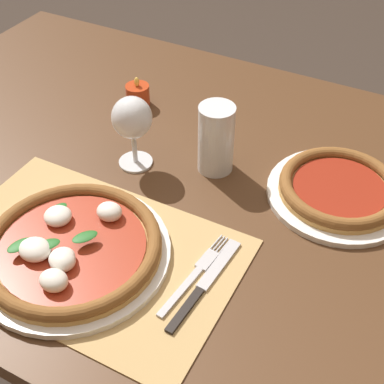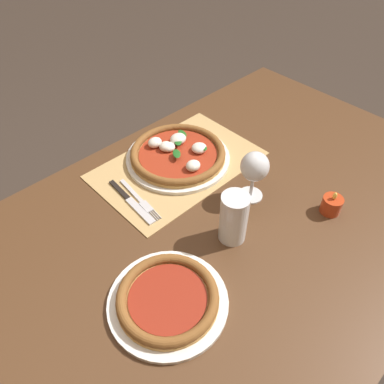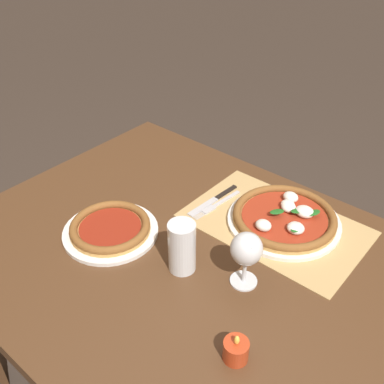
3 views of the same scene
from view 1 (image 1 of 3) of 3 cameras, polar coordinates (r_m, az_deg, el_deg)
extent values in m
plane|color=#382D26|center=(1.66, -1.47, -17.80)|extent=(24.00, 24.00, 0.00)
cube|color=#4C301C|center=(1.10, -2.12, 1.38)|extent=(1.49, 0.99, 0.04)
cube|color=#4C301C|center=(1.93, -13.45, 6.60)|extent=(0.07, 0.07, 0.70)
cube|color=tan|center=(0.94, -10.93, -6.36)|extent=(0.51, 0.33, 0.00)
cylinder|color=silver|center=(0.94, -12.52, -6.40)|extent=(0.33, 0.33, 0.01)
cylinder|color=tan|center=(0.93, -12.62, -5.95)|extent=(0.30, 0.30, 0.01)
torus|color=brown|center=(0.92, -12.71, -5.55)|extent=(0.30, 0.30, 0.02)
cylinder|color=maroon|center=(0.93, -12.67, -5.68)|extent=(0.25, 0.25, 0.00)
ellipsoid|color=silver|center=(0.97, -14.12, -2.50)|extent=(0.05, 0.05, 0.03)
ellipsoid|color=silver|center=(0.92, -16.42, -5.90)|extent=(0.06, 0.05, 0.03)
ellipsoid|color=silver|center=(0.90, -13.71, -6.85)|extent=(0.04, 0.04, 0.03)
ellipsoid|color=silver|center=(0.87, -14.54, -9.12)|extent=(0.05, 0.04, 0.03)
ellipsoid|color=silver|center=(0.89, -13.64, -7.17)|extent=(0.04, 0.04, 0.03)
ellipsoid|color=silver|center=(0.95, -8.81, -2.08)|extent=(0.05, 0.04, 0.03)
ellipsoid|color=#1E5B1E|center=(0.97, -14.24, -1.90)|extent=(0.03, 0.05, 0.00)
ellipsoid|color=#1E5B1E|center=(0.91, -11.36, -4.71)|extent=(0.04, 0.05, 0.00)
ellipsoid|color=#1E5B1E|center=(0.91, -15.24, -5.43)|extent=(0.05, 0.05, 0.00)
ellipsoid|color=#1E5B1E|center=(0.92, -17.92, -5.42)|extent=(0.04, 0.05, 0.00)
cylinder|color=silver|center=(1.06, 15.31, -0.21)|extent=(0.27, 0.27, 0.01)
cylinder|color=tan|center=(1.06, 15.41, 0.23)|extent=(0.23, 0.23, 0.01)
torus|color=brown|center=(1.05, 15.51, 0.63)|extent=(0.23, 0.23, 0.02)
cylinder|color=maroon|center=(1.05, 15.47, 0.49)|extent=(0.18, 0.18, 0.00)
cylinder|color=silver|center=(1.11, -6.01, 3.20)|extent=(0.07, 0.07, 0.00)
cylinder|color=silver|center=(1.09, -6.14, 4.63)|extent=(0.01, 0.01, 0.06)
ellipsoid|color=silver|center=(1.05, -6.44, 7.89)|extent=(0.08, 0.08, 0.08)
ellipsoid|color=#AD5B14|center=(1.05, -6.40, 7.43)|extent=(0.07, 0.07, 0.05)
cylinder|color=silver|center=(1.05, 2.58, 5.69)|extent=(0.07, 0.07, 0.15)
cylinder|color=black|center=(1.06, 2.56, 5.06)|extent=(0.07, 0.07, 0.12)
cylinder|color=silver|center=(1.02, 2.67, 8.01)|extent=(0.07, 0.07, 0.02)
cube|color=#B7B7BC|center=(0.87, -1.25, -10.58)|extent=(0.02, 0.12, 0.00)
cube|color=#B7B7BC|center=(0.91, 1.63, -7.25)|extent=(0.03, 0.05, 0.00)
cylinder|color=#B7B7BC|center=(0.93, 3.50, -5.83)|extent=(0.01, 0.04, 0.00)
cylinder|color=#B7B7BC|center=(0.94, 3.19, -5.68)|extent=(0.01, 0.04, 0.00)
cylinder|color=#B7B7BC|center=(0.94, 2.87, -5.53)|extent=(0.01, 0.04, 0.00)
cylinder|color=#B7B7BC|center=(0.94, 2.56, -5.38)|extent=(0.01, 0.04, 0.00)
cube|color=black|center=(0.85, -0.75, -12.47)|extent=(0.02, 0.10, 0.01)
cube|color=#B7B7BC|center=(0.91, 2.90, -7.73)|extent=(0.03, 0.12, 0.00)
cylinder|color=#B23819|center=(1.28, -5.80, 10.25)|extent=(0.06, 0.06, 0.05)
cylinder|color=silver|center=(1.29, -5.78, 9.96)|extent=(0.04, 0.04, 0.03)
ellipsoid|color=#F9C64C|center=(1.26, -5.91, 11.59)|extent=(0.01, 0.01, 0.02)
camera|label=2|loc=(1.16, 45.68, 36.62)|focal=35.00mm
camera|label=3|loc=(1.68, -8.23, 46.90)|focal=42.00mm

